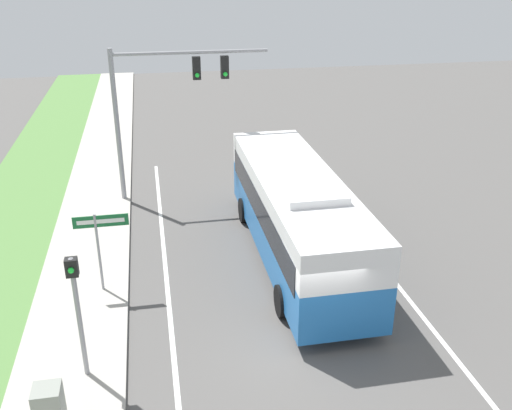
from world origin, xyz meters
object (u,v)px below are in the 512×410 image
(bus, at_px, (296,211))
(signal_gantry, at_px, (163,93))
(street_sign, at_px, (100,237))
(utility_cabinet, at_px, (49,407))
(pedestrian_signal, at_px, (76,300))

(bus, xyz_separation_m, signal_gantry, (-3.99, 6.29, 2.77))
(street_sign, height_order, utility_cabinet, street_sign)
(utility_cabinet, bearing_deg, pedestrian_signal, 68.88)
(pedestrian_signal, bearing_deg, street_sign, 86.04)
(bus, xyz_separation_m, pedestrian_signal, (-6.59, -4.95, 0.47))
(pedestrian_signal, xyz_separation_m, street_sign, (0.27, 3.95, -0.35))
(street_sign, bearing_deg, pedestrian_signal, -93.96)
(bus, height_order, utility_cabinet, bus)
(street_sign, xyz_separation_m, utility_cabinet, (-0.90, -5.57, -1.28))
(signal_gantry, bearing_deg, pedestrian_signal, -103.02)
(bus, xyz_separation_m, street_sign, (-6.31, -1.00, 0.13))
(street_sign, distance_m, utility_cabinet, 5.78)
(signal_gantry, bearing_deg, street_sign, -107.70)
(street_sign, bearing_deg, signal_gantry, 72.30)
(pedestrian_signal, xyz_separation_m, utility_cabinet, (-0.63, -1.62, -1.63))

